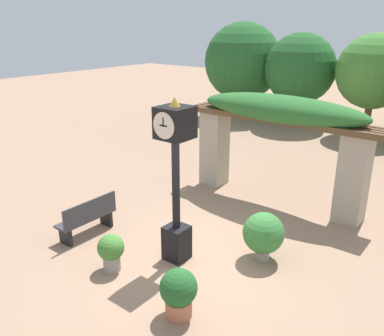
# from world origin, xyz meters

# --- Properties ---
(ground_plane) EXTENTS (60.00, 60.00, 0.00)m
(ground_plane) POSITION_xyz_m (0.00, 0.00, 0.00)
(ground_plane) COLOR #9E7A60
(pedestal_clock) EXTENTS (0.59, 0.64, 3.32)m
(pedestal_clock) POSITION_xyz_m (-0.18, -0.13, 1.86)
(pedestal_clock) COLOR black
(pedestal_clock) RESTS_ON ground
(pergola) EXTENTS (5.23, 1.24, 2.85)m
(pergola) POSITION_xyz_m (0.00, 3.73, 2.07)
(pergola) COLOR #A89E89
(pergola) RESTS_ON ground
(potted_plant_near_left) EXTENTS (0.52, 0.52, 0.76)m
(potted_plant_near_left) POSITION_xyz_m (-0.90, -1.23, 0.43)
(potted_plant_near_left) COLOR gray
(potted_plant_near_left) RESTS_ON ground
(potted_plant_near_right) EXTENTS (0.84, 0.84, 1.01)m
(potted_plant_near_right) POSITION_xyz_m (1.20, 0.93, 0.57)
(potted_plant_near_right) COLOR gray
(potted_plant_near_right) RESTS_ON ground
(potted_plant_far_left) EXTENTS (0.62, 0.62, 0.86)m
(potted_plant_far_left) POSITION_xyz_m (0.96, -1.44, 0.47)
(potted_plant_far_left) COLOR #B26B4C
(potted_plant_far_left) RESTS_ON ground
(park_bench) EXTENTS (0.42, 1.42, 0.89)m
(park_bench) POSITION_xyz_m (-2.38, -0.63, 0.43)
(park_bench) COLOR #38383D
(park_bench) RESTS_ON ground
(tree_line) EXTENTS (15.77, 4.66, 5.02)m
(tree_line) POSITION_xyz_m (-0.19, 11.80, 2.74)
(tree_line) COLOR brown
(tree_line) RESTS_ON ground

